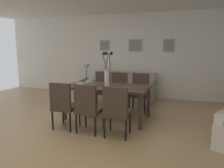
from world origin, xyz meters
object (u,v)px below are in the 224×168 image
(dining_chair_mid_left, at_px, (117,109))
(side_table, at_px, (87,88))
(dining_chair_near_left, at_px, (64,103))
(framed_picture_left, at_px, (105,45))
(dining_chair_far_right, at_px, (118,89))
(dining_chair_far_left, at_px, (88,106))
(sofa, at_px, (124,90))
(dining_table, at_px, (107,89))
(dining_chair_mid_right, at_px, (140,90))
(framed_picture_right, at_px, (169,45))
(dining_chair_near_right, at_px, (101,87))
(bowl_near_left, at_px, (80,84))
(centerpiece_vase, at_px, (107,73))
(bowl_near_right, at_px, (89,81))
(table_lamp, at_px, (86,69))
(framed_picture_center, at_px, (135,45))

(dining_chair_mid_left, xyz_separation_m, side_table, (-1.96, 2.72, -0.25))
(dining_chair_near_left, height_order, framed_picture_left, framed_picture_left)
(dining_chair_far_right, height_order, side_table, dining_chair_far_right)
(dining_chair_far_left, bearing_deg, dining_chair_far_right, 90.29)
(dining_chair_far_right, xyz_separation_m, sofa, (-0.16, 1.04, -0.23))
(dining_table, height_order, dining_chair_near_left, dining_chair_near_left)
(dining_chair_mid_right, xyz_separation_m, framed_picture_right, (0.50, 1.54, 1.11))
(dining_chair_near_left, distance_m, framed_picture_right, 3.80)
(dining_chair_near_right, bearing_deg, bowl_near_left, -91.03)
(dining_chair_far_right, distance_m, sofa, 1.08)
(bowl_near_left, height_order, framed_picture_right, framed_picture_right)
(dining_chair_far_left, bearing_deg, centerpiece_vase, 88.75)
(dining_chair_far_right, bearing_deg, dining_table, -88.16)
(dining_chair_near_left, distance_m, centerpiece_vase, 1.16)
(dining_chair_far_right, distance_m, bowl_near_right, 0.86)
(dining_chair_mid_right, relative_size, side_table, 1.77)
(dining_chair_mid_right, bearing_deg, sofa, 124.54)
(dining_chair_far_right, bearing_deg, dining_chair_near_right, 175.54)
(bowl_near_left, bearing_deg, dining_chair_near_left, -90.22)
(centerpiece_vase, relative_size, framed_picture_right, 1.87)
(dining_chair_near_right, relative_size, table_lamp, 1.80)
(dining_chair_mid_right, height_order, framed_picture_center, framed_picture_center)
(dining_chair_far_left, distance_m, dining_chair_mid_right, 1.84)
(bowl_near_right, height_order, table_lamp, table_lamp)
(dining_chair_near_right, height_order, side_table, dining_chair_near_right)
(dining_chair_far_left, distance_m, dining_chair_far_right, 1.75)
(dining_chair_near_right, relative_size, bowl_near_right, 5.41)
(dining_chair_near_right, xyz_separation_m, dining_chair_far_left, (0.50, -1.79, 0.00))
(dining_table, distance_m, framed_picture_left, 2.78)
(bowl_near_left, xyz_separation_m, framed_picture_left, (-0.49, 2.61, 0.84))
(framed_picture_right, bearing_deg, dining_chair_mid_right, -108.07)
(dining_chair_mid_left, bearing_deg, dining_chair_near_right, 120.48)
(side_table, bearing_deg, dining_chair_near_left, -71.95)
(dining_table, xyz_separation_m, dining_chair_far_right, (-0.03, 0.85, -0.15))
(bowl_near_left, bearing_deg, centerpiece_vase, 21.43)
(framed_picture_center, bearing_deg, dining_chair_mid_right, -71.08)
(dining_table, xyz_separation_m, framed_picture_center, (0.00, 2.40, 0.96))
(dining_chair_near_right, xyz_separation_m, dining_chair_mid_left, (1.05, -1.78, 0.00))
(dining_table, distance_m, framed_picture_right, 2.78)
(dining_chair_far_right, bearing_deg, table_lamp, 145.03)
(dining_chair_mid_left, distance_m, bowl_near_left, 1.30)
(table_lamp, bearing_deg, dining_chair_far_left, -62.69)
(dining_chair_near_right, distance_m, dining_chair_far_right, 0.49)
(dining_chair_far_right, distance_m, side_table, 1.73)
(centerpiece_vase, height_order, framed_picture_left, framed_picture_left)
(framed_picture_right, bearing_deg, dining_chair_mid_left, -98.60)
(dining_chair_near_right, relative_size, side_table, 1.77)
(dining_chair_far_right, bearing_deg, dining_chair_near_left, -106.54)
(dining_chair_far_left, height_order, sofa, dining_chair_far_left)
(sofa, distance_m, framed_picture_center, 1.44)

